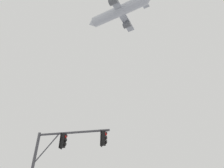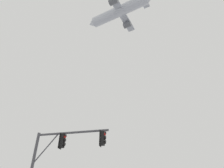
{
  "view_description": "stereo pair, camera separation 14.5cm",
  "coord_description": "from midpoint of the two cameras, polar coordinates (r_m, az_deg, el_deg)",
  "views": [
    {
      "loc": [
        0.16,
        -5.55,
        1.75
      ],
      "look_at": [
        -1.52,
        16.59,
        15.57
      ],
      "focal_mm": 30.11,
      "sensor_mm": 36.0,
      "label": 1
    },
    {
      "loc": [
        0.3,
        -5.53,
        1.75
      ],
      "look_at": [
        -1.52,
        16.59,
        15.57
      ],
      "focal_mm": 30.11,
      "sensor_mm": 36.0,
      "label": 2
    }
  ],
  "objects": [
    {
      "name": "signal_pole_near",
      "position": [
        13.64,
        -15.77,
        -19.54
      ],
      "size": [
        5.22,
        0.97,
        5.89
      ],
      "color": "#4C4C51",
      "rests_on": "ground"
    },
    {
      "name": "airplane",
      "position": [
        59.87,
        2.02,
        21.12
      ],
      "size": [
        20.54,
        15.86,
        5.82
      ],
      "color": "#B7BCC6"
    }
  ]
}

